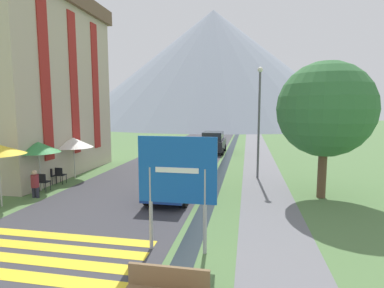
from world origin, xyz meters
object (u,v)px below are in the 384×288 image
Objects in this scene: hotel_building at (33,77)px; cafe_umbrella_middle_green at (39,147)px; streetlamp at (259,114)px; person_seated_near at (35,182)px; cafe_chair_middle at (43,181)px; parked_car_near at (172,177)px; cafe_chair_far_right at (60,174)px; parked_car_far at (213,142)px; cafe_umbrella_rear_white at (73,143)px; road_sign at (177,178)px; tree_by_path at (325,109)px; cafe_chair_far_left at (50,175)px.

cafe_umbrella_middle_green is at bearing -51.18° from hotel_building.
hotel_building reaches higher than streetlamp.
hotel_building is 8.56× the size of person_seated_near.
streetlamp reaches higher than cafe_chair_middle.
parked_car_near is 4.52× the size of cafe_chair_far_right.
cafe_umbrella_rear_white reaches higher than parked_car_far.
road_sign is 9.54m from streetlamp.
cafe_chair_far_right is 0.14× the size of streetlamp.
person_seated_near is at bearing 153.16° from road_sign.
cafe_chair_middle is at bearing -173.49° from tree_by_path.
cafe_umbrella_middle_green reaches higher than cafe_chair_far_right.
tree_by_path reaches higher than road_sign.
cafe_chair_middle is 0.70× the size of person_seated_near.
tree_by_path is at bearing -7.65° from hotel_building.
parked_car_near is at bearing 9.68° from cafe_chair_far_left.
tree_by_path is (15.28, -2.05, -1.83)m from hotel_building.
road_sign is 1.35× the size of cafe_umbrella_middle_green.
cafe_umbrella_rear_white reaches higher than cafe_chair_middle.
streetlamp reaches higher than cafe_chair_far_left.
cafe_chair_far_right is at bearing -89.58° from cafe_umbrella_rear_white.
streetlamp is (12.70, 1.17, -2.11)m from hotel_building.
cafe_umbrella_rear_white is (-6.41, -10.88, 1.06)m from parked_car_far.
parked_car_far is 13.95m from tree_by_path.
road_sign reaches higher than parked_car_far.
cafe_chair_far_left is (-7.91, 5.68, -1.50)m from road_sign.
cafe_umbrella_middle_green is at bearing 148.79° from road_sign.
streetlamp reaches higher than tree_by_path.
hotel_building reaches higher than road_sign.
streetlamp is at bearing 5.76° from cafe_chair_middle.
cafe_umbrella_rear_white is at bearing -169.25° from streetlamp.
road_sign reaches higher than cafe_umbrella_rear_white.
parked_car_far is 13.79m from cafe_chair_far_right.
road_sign is at bearing -74.17° from parked_car_near.
parked_car_near is 4.52× the size of cafe_chair_middle.
parked_car_near reaches higher than cafe_chair_middle.
cafe_chair_far_right is at bearing -162.03° from streetlamp.
parked_car_near is 0.64× the size of streetlamp.
road_sign is at bearing -43.92° from cafe_umbrella_rear_white.
cafe_chair_far_right is 12.89m from tree_by_path.
cafe_umbrella_rear_white is (0.39, 1.57, 1.46)m from cafe_chair_far_left.
cafe_chair_far_left is at bearing -43.37° from hotel_building.
person_seated_near reaches higher than cafe_chair_middle.
hotel_building reaches higher than cafe_chair_middle.
cafe_chair_far_left is 13.27m from tree_by_path.
cafe_umbrella_rear_white is 3.89m from person_seated_near.
parked_car_near is 6.08m from cafe_chair_middle.
road_sign is 0.52× the size of streetlamp.
cafe_chair_far_left and cafe_chair_far_right have the same top height.
tree_by_path is (12.47, -0.01, 3.26)m from cafe_chair_far_right.
parked_car_far is 5.09× the size of cafe_chair_middle.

